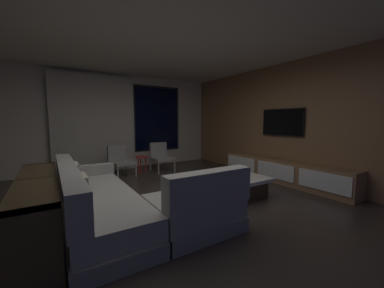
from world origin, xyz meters
The scene contains 13 objects.
floor centered at (0.00, 0.00, 0.00)m, with size 9.20×9.20×0.00m, color #332B26.
back_wall_with_window centered at (-0.06, 3.62, 1.34)m, with size 6.60×0.30×2.70m.
media_wall centered at (3.06, 0.00, 1.35)m, with size 0.12×7.80×2.70m.
ceiling centered at (0.00, 0.00, 2.70)m, with size 8.20×8.20×0.00m, color beige.
sectional_couch centered at (-0.84, -0.12, 0.29)m, with size 1.98×2.50×0.82m.
coffee_table centered at (1.19, 0.07, 0.19)m, with size 1.16×1.16×0.36m.
book_stack_on_coffee_table centered at (1.02, 0.05, 0.38)m, with size 0.27×0.19×0.05m.
accent_chair_near_window centered at (0.96, 2.59, 0.43)m, with size 0.56×0.58×0.78m.
accent_chair_by_curtain centered at (-0.15, 2.60, 0.43)m, with size 0.65×0.67×0.78m.
side_stool centered at (0.40, 2.56, 0.37)m, with size 0.32×0.32×0.46m.
media_console centered at (2.77, 0.05, 0.25)m, with size 0.46×3.10×0.52m.
mounted_tv centered at (2.95, 0.25, 1.35)m, with size 0.05×1.07×0.62m.
console_table_behind_couch centered at (-1.75, 0.00, 0.41)m, with size 0.40×2.10×0.74m.
Camera 1 is at (-1.60, -3.04, 1.38)m, focal length 21.06 mm.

